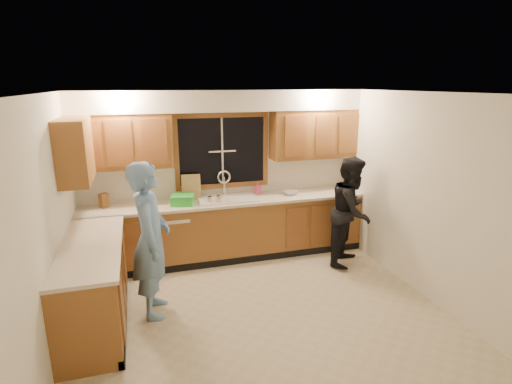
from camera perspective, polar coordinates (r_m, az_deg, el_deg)
floor at (r=4.91m, az=0.38°, el=-16.63°), size 4.20×4.20×0.00m
ceiling at (r=4.16m, az=0.45°, el=13.99°), size 4.20×4.20×0.00m
wall_back at (r=6.15m, az=-4.80°, el=2.63°), size 4.20×0.00×4.20m
wall_left at (r=4.29m, az=-27.59°, el=-4.79°), size 0.00×3.80×3.80m
wall_right at (r=5.36m, az=22.42°, el=-0.42°), size 0.00×3.80×3.80m
base_cabinets_back at (r=6.11m, az=-4.04°, el=-5.40°), size 4.20×0.60×0.88m
base_cabinets_left at (r=4.87m, az=-22.13°, el=-12.19°), size 0.60×1.90×0.88m
countertop_back at (r=5.94m, az=-4.09°, el=-1.30°), size 4.20×0.63×0.04m
countertop_left at (r=4.68m, az=-22.51°, el=-7.16°), size 0.63×1.90×0.04m
upper_cabinets_left at (r=5.77m, az=-18.65°, el=6.84°), size 1.35×0.33×0.75m
upper_cabinets_right at (r=6.34m, az=8.22°, el=8.19°), size 1.35×0.33×0.75m
upper_cabinets_return at (r=5.20m, az=-24.44°, el=5.43°), size 0.33×0.90×0.75m
soffit at (r=5.84m, az=-4.67°, el=12.86°), size 4.20×0.35×0.30m
window_frame at (r=6.08m, az=-4.85°, el=5.84°), size 1.44×0.03×1.14m
sink at (r=5.97m, az=-4.12°, el=-1.57°), size 0.86×0.52×0.57m
dishwasher at (r=5.99m, az=-12.01°, el=-6.42°), size 0.60×0.56×0.82m
stove at (r=4.37m, az=-22.78°, el=-15.45°), size 0.58×0.75×0.90m
man at (r=4.65m, az=-14.80°, el=-6.65°), size 0.49×0.69×1.80m
woman at (r=5.96m, az=13.47°, el=-2.68°), size 0.97×0.98×1.60m
knife_block at (r=5.93m, az=-20.91°, el=-1.13°), size 0.14×0.14×0.20m
cutting_board at (r=6.00m, az=-9.25°, el=0.73°), size 0.28×0.11×0.37m
dish_crate at (r=5.78m, az=-10.45°, el=-1.07°), size 0.37×0.35×0.14m
soap_bottle at (r=6.24m, az=0.23°, el=0.59°), size 0.10×0.11×0.18m
bowl at (r=6.23m, az=4.90°, el=-0.09°), size 0.24×0.24×0.06m
can_left at (r=5.77m, az=-6.63°, el=-1.12°), size 0.07×0.07×0.11m
can_right at (r=5.73m, az=-5.31°, el=-1.11°), size 0.08×0.08×0.13m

